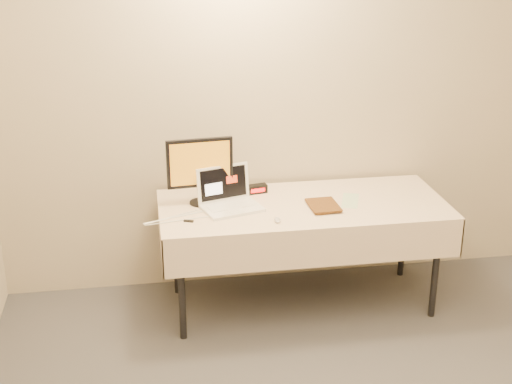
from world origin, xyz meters
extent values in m
cube|color=#C2B49C|center=(0.00, 2.50, 1.35)|extent=(4.00, 0.10, 2.70)
cylinder|color=black|center=(-0.82, 1.75, 0.34)|extent=(0.04, 0.04, 0.69)
cylinder|color=black|center=(0.82, 1.75, 0.34)|extent=(0.04, 0.04, 0.69)
cylinder|color=black|center=(-0.82, 2.34, 0.34)|extent=(0.04, 0.04, 0.69)
cylinder|color=black|center=(0.82, 2.34, 0.34)|extent=(0.04, 0.04, 0.69)
cube|color=gray|center=(0.00, 2.04, 0.71)|extent=(1.80, 0.75, 0.04)
cube|color=beige|center=(0.00, 2.04, 0.73)|extent=(1.86, 0.81, 0.01)
cube|color=beige|center=(0.00, 1.64, 0.60)|extent=(1.86, 0.01, 0.25)
cube|color=beige|center=(0.00, 2.45, 0.60)|extent=(1.86, 0.01, 0.25)
cube|color=beige|center=(-0.93, 2.04, 0.60)|extent=(0.01, 0.81, 0.25)
cube|color=beige|center=(0.93, 2.04, 0.60)|extent=(0.01, 0.81, 0.25)
cube|color=white|center=(-0.47, 2.02, 0.75)|extent=(0.41, 0.34, 0.02)
cube|color=white|center=(-0.51, 2.15, 0.87)|extent=(0.35, 0.14, 0.23)
cube|color=black|center=(-0.51, 2.15, 0.87)|extent=(0.31, 0.12, 0.20)
cylinder|color=black|center=(-0.65, 2.16, 0.74)|extent=(0.16, 0.16, 0.01)
cube|color=black|center=(-0.65, 2.16, 0.80)|extent=(0.03, 0.02, 0.11)
cube|color=black|center=(-0.65, 2.16, 1.02)|extent=(0.42, 0.06, 0.32)
cube|color=orange|center=(-0.65, 2.16, 1.02)|extent=(0.38, 0.04, 0.28)
imported|color=brown|center=(0.02, 1.95, 0.86)|extent=(0.18, 0.03, 0.25)
cube|color=black|center=(-0.27, 2.28, 0.77)|extent=(0.15, 0.08, 0.06)
cube|color=#FF100C|center=(-0.26, 2.25, 0.77)|extent=(0.10, 0.02, 0.03)
ellipsoid|color=#BABABC|center=(-0.22, 1.79, 0.75)|extent=(0.05, 0.08, 0.02)
cube|color=beige|center=(0.32, 2.05, 0.74)|extent=(0.19, 0.28, 0.00)
cube|color=black|center=(-0.75, 1.87, 0.74)|extent=(0.06, 0.04, 0.01)
camera|label=1|loc=(-0.99, -2.12, 2.48)|focal=50.00mm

